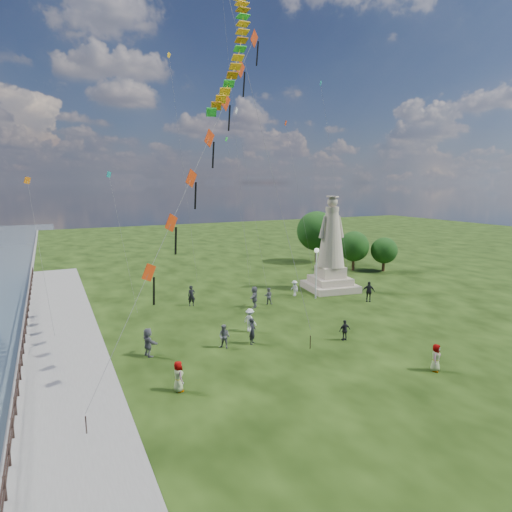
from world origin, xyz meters
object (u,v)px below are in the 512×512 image
statue (331,255)px  person_6 (192,296)px  person_5 (148,342)px  person_0 (252,331)px  person_9 (369,291)px  person_11 (254,297)px  person_3 (345,330)px  person_4 (436,358)px  lamppost (316,262)px  person_2 (250,320)px  person_7 (268,296)px  person_8 (294,288)px  person_10 (178,376)px  person_1 (224,337)px

statue → person_6: (-14.38, 0.61, -2.65)m
statue → person_5: (-20.21, -8.91, -2.65)m
person_0 → person_9: size_ratio=0.96×
person_11 → person_3: bearing=46.6°
person_0 → person_4: (7.63, -8.44, -0.09)m
lamppost → person_2: bearing=-149.8°
person_6 → person_9: bearing=-14.0°
person_4 → person_6: size_ratio=0.89×
person_5 → person_2: bearing=-94.1°
person_0 → lamppost: bearing=-9.8°
person_7 → person_9: person_9 is taller
person_9 → person_7: bearing=-162.7°
person_7 → person_8: size_ratio=1.00×
person_6 → person_2: bearing=-70.7°
person_10 → person_5: bearing=-2.0°
person_5 → lamppost: bearing=-82.1°
person_0 → person_7: bearing=9.2°
person_6 → person_7: bearing=-14.6°
lamppost → person_11: size_ratio=2.55×
person_3 → person_6: (-6.88, 12.72, 0.18)m
person_1 → person_8: person_1 is taller
person_2 → person_6: size_ratio=0.95×
person_4 → person_6: bearing=83.6°
lamppost → person_11: bearing=-179.3°
person_2 → statue: bearing=-82.0°
person_3 → person_8: (3.03, 11.66, 0.02)m
statue → person_3: statue is taller
person_10 → person_2: bearing=-54.0°
person_3 → person_7: size_ratio=0.98×
statue → person_11: 10.21m
person_8 → lamppost: bearing=28.8°
person_6 → person_10: size_ratio=1.11×
lamppost → person_11: (-6.42, -0.08, -2.52)m
person_7 → statue: bearing=-139.1°
statue → person_7: statue is taller
person_9 → person_3: bearing=-101.2°
person_3 → person_8: person_8 is taller
person_7 → person_8: 3.87m
lamppost → person_6: size_ratio=2.64×
lamppost → person_2: (-9.39, -5.46, -2.59)m
statue → person_2: bearing=-140.4°
person_5 → person_4: bearing=-137.0°
person_4 → person_8: (1.38, 17.90, -0.06)m
person_6 → person_9: (14.95, -5.74, 0.03)m
person_1 → person_8: bearing=87.0°
statue → person_11: bearing=-158.5°
person_2 → person_10: size_ratio=1.05×
person_3 → person_10: size_ratio=0.89×
person_5 → person_8: size_ratio=1.23×
person_2 → person_10: person_2 is taller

